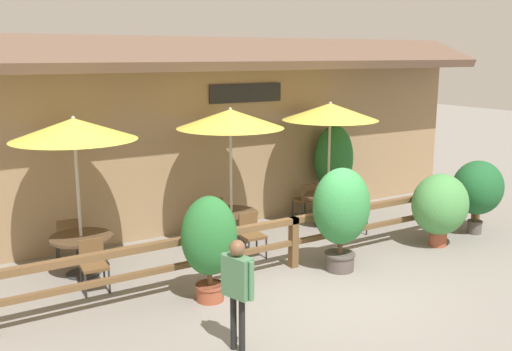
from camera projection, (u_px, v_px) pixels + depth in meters
name	position (u px, v px, depth m)	size (l,w,h in m)	color
ground_plane	(329.00, 286.00, 9.66)	(60.00, 60.00, 0.00)	gray
building_facade	(215.00, 132.00, 12.63)	(14.28, 1.49, 4.23)	#997A56
patio_railing	(294.00, 231.00, 10.39)	(10.40, 0.14, 0.95)	brown
patio_umbrella_near	(74.00, 129.00, 9.64)	(2.13, 2.13, 2.83)	#B7B2A8
dining_table_near	(82.00, 244.00, 10.07)	(1.09, 1.09, 0.71)	#4C3826
chair_near_streetside	(93.00, 263.00, 9.41)	(0.45, 0.45, 0.85)	brown
chair_near_wallside	(68.00, 237.00, 10.72)	(0.46, 0.46, 0.85)	brown
patio_umbrella_middle	(230.00, 119.00, 11.19)	(2.13, 2.13, 2.83)	#B7B2A8
dining_table_middle	(231.00, 218.00, 11.61)	(1.09, 1.09, 0.71)	#4C3826
chair_middle_streetside	(251.00, 233.00, 10.99)	(0.44, 0.44, 0.85)	brown
chair_middle_wallside	(212.00, 214.00, 12.25)	(0.44, 0.44, 0.85)	brown
patio_umbrella_far	(330.00, 112.00, 12.56)	(2.13, 2.13, 2.83)	#B7B2A8
dining_table_far	(328.00, 201.00, 12.99)	(1.09, 1.09, 0.71)	#4C3826
chair_far_streetside	(353.00, 212.00, 12.40)	(0.43, 0.43, 0.85)	brown
chair_far_wallside	(305.00, 198.00, 13.62)	(0.43, 0.43, 0.85)	brown
potted_plant_small_flowering	(341.00, 210.00, 10.16)	(1.06, 0.96, 1.89)	#564C47
potted_plant_corner_fern	(209.00, 239.00, 8.91)	(0.89, 0.81, 1.71)	#9E4C33
potted_plant_broad_leaf	(440.00, 205.00, 11.54)	(1.19, 1.07, 1.50)	#9E4C33
potted_plant_tall_tropical	(478.00, 188.00, 12.30)	(1.14, 1.03, 1.62)	#564C47
potted_plant_entrance_palm	(334.00, 160.00, 13.85)	(0.98, 0.88, 2.19)	#9E4C33
pedestrian	(237.00, 281.00, 7.36)	(0.30, 0.53, 1.54)	black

